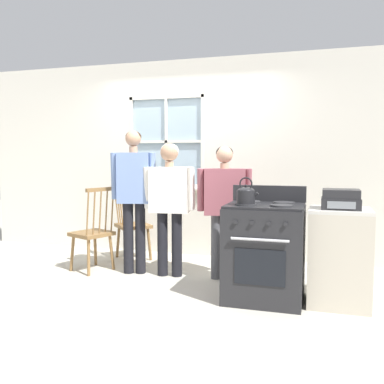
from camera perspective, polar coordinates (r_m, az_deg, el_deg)
name	(u,v)px	position (r m, az deg, el deg)	size (l,w,h in m)	color
ground_plane	(152,281)	(4.84, -5.40, -11.77)	(16.00, 16.00, 0.00)	#B2AD9E
wall_back	(191,159)	(5.95, -0.14, 4.36)	(6.40, 0.16, 2.70)	silver
chair_by_window	(93,233)	(5.29, -13.08, -5.40)	(0.53, 0.54, 1.01)	olive
chair_near_wall	(132,225)	(5.80, -8.05, -4.44)	(0.58, 0.58, 1.01)	olive
person_elderly_left	(134,189)	(5.03, -7.77, 0.36)	(0.53, 0.30, 1.67)	black
person_teen_center	(169,196)	(4.88, -3.03, -0.50)	(0.60, 0.25, 1.52)	black
person_adult_right	(224,200)	(4.77, 4.33, -1.00)	(0.61, 0.32, 1.49)	#4C4C51
stove	(265,251)	(4.18, 9.66, -7.77)	(0.73, 0.68, 1.08)	#232326
kettle	(246,194)	(4.00, 7.20, -0.33)	(0.21, 0.17, 0.25)	black
potted_plant	(150,181)	(6.08, -5.65, 1.43)	(0.11, 0.11, 0.26)	beige
side_counter	(339,257)	(4.21, 19.02, -8.20)	(0.55, 0.50, 0.90)	beige
stereo	(341,199)	(4.11, 19.23, -0.93)	(0.34, 0.29, 0.18)	#232326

